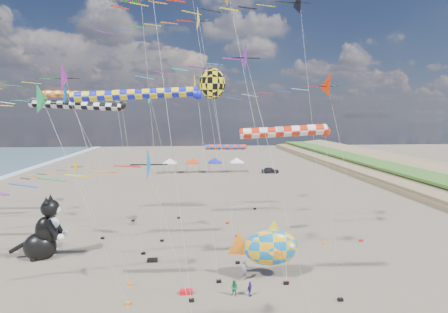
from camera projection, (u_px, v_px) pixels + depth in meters
delta_kite_2 at (145, 100)px, 41.32m from camera, size 9.63×1.97×15.86m
delta_kite_3 at (67, 173)px, 35.02m from camera, size 7.49×1.51×8.21m
delta_kite_4 at (28, 105)px, 21.46m from camera, size 12.95×2.05×14.76m
delta_kite_5 at (127, 169)px, 16.52m from camera, size 9.58×1.92×11.46m
delta_kite_7 at (72, 99)px, 30.01m from camera, size 11.90×1.93×15.48m
delta_kite_8 at (192, 24)px, 33.87m from camera, size 12.81×2.57×23.10m
delta_kite_9 at (285, 5)px, 31.56m from camera, size 13.79×2.88×24.30m
delta_kite_10 at (252, 60)px, 18.60m from camera, size 8.85×1.80×16.91m
delta_kite_11 at (327, 88)px, 33.28m from camera, size 12.55×2.54×16.84m
delta_kite_12 at (45, 81)px, 24.04m from camera, size 11.94×2.15×16.43m
windsock_0 at (141, 95)px, 24.55m from camera, size 10.42×0.76×14.56m
windsock_1 at (81, 106)px, 30.11m from camera, size 9.38×0.70×13.93m
windsock_2 at (228, 147)px, 46.24m from camera, size 6.87×0.73×8.94m
windsock_3 at (289, 133)px, 22.33m from camera, size 7.21×0.72×12.04m
windsock_4 at (83, 95)px, 39.97m from camera, size 9.85×0.82×15.53m
angelfish_kite at (210, 85)px, 30.08m from camera, size 3.74×3.02×16.77m
cat_inflatable at (43, 227)px, 31.07m from camera, size 4.23×2.14×5.70m
fish_inflatable at (270, 247)px, 27.12m from camera, size 5.78×2.29×4.71m
person_adult at (244, 270)px, 27.02m from camera, size 0.70×0.65×1.60m
child_green at (234, 288)px, 24.59m from camera, size 0.72×0.68×1.18m
child_blue at (250, 289)px, 24.63m from camera, size 0.61×0.63×1.06m
kite_bag_0 at (186, 292)px, 24.96m from camera, size 0.90×0.44×0.30m
kite_bag_2 at (153, 260)px, 30.48m from camera, size 0.90×0.44×0.30m
tent_row at (204, 159)px, 78.14m from camera, size 19.20×4.20×3.80m
parked_car at (270, 170)px, 77.79m from camera, size 3.98×1.84×1.32m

